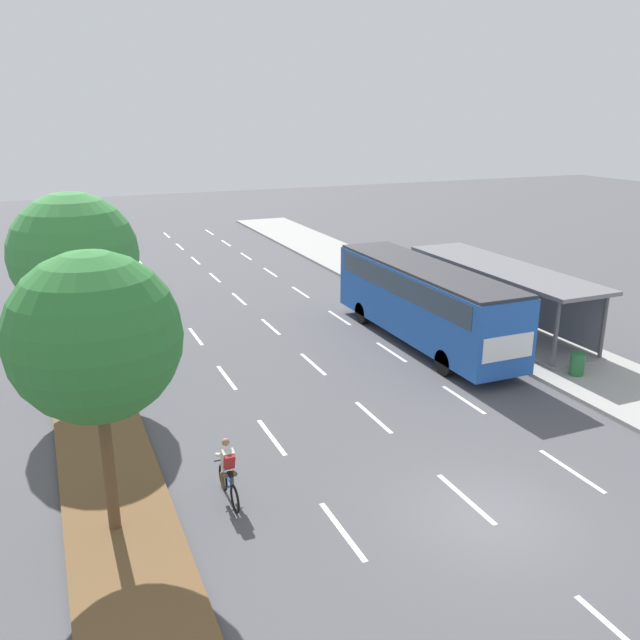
# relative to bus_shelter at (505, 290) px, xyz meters

# --- Properties ---
(ground_plane) EXTENTS (140.00, 140.00, 0.00)m
(ground_plane) POSITION_rel_bus_shelter_xyz_m (-9.53, -11.67, -1.87)
(ground_plane) COLOR #4C4C51
(median_strip) EXTENTS (2.60, 52.00, 0.12)m
(median_strip) POSITION_rel_bus_shelter_xyz_m (-17.83, 8.33, -1.81)
(median_strip) COLOR brown
(median_strip) RESTS_ON ground
(sidewalk_right) EXTENTS (4.50, 52.00, 0.15)m
(sidewalk_right) POSITION_rel_bus_shelter_xyz_m (-0.28, 8.33, -1.79)
(sidewalk_right) COLOR #9E9E99
(sidewalk_right) RESTS_ON ground
(lane_divider_left) EXTENTS (0.14, 48.65, 0.01)m
(lane_divider_left) POSITION_rel_bus_shelter_xyz_m (-13.03, 7.15, -1.86)
(lane_divider_left) COLOR white
(lane_divider_left) RESTS_ON ground
(lane_divider_center) EXTENTS (0.14, 48.65, 0.01)m
(lane_divider_center) POSITION_rel_bus_shelter_xyz_m (-9.53, 7.15, -1.86)
(lane_divider_center) COLOR white
(lane_divider_center) RESTS_ON ground
(lane_divider_right) EXTENTS (0.14, 48.65, 0.01)m
(lane_divider_right) POSITION_rel_bus_shelter_xyz_m (-6.03, 7.15, -1.86)
(lane_divider_right) COLOR white
(lane_divider_right) RESTS_ON ground
(bus_shelter) EXTENTS (2.90, 10.67, 2.86)m
(bus_shelter) POSITION_rel_bus_shelter_xyz_m (0.00, 0.00, 0.00)
(bus_shelter) COLOR gray
(bus_shelter) RESTS_ON sidewalk_right
(bus) EXTENTS (2.54, 11.29, 3.37)m
(bus) POSITION_rel_bus_shelter_xyz_m (-4.28, -0.03, 0.20)
(bus) COLOR #2356B2
(bus) RESTS_ON ground
(cyclist) EXTENTS (0.46, 1.82, 1.71)m
(cyclist) POSITION_rel_bus_shelter_xyz_m (-15.14, -8.51, -1.08)
(cyclist) COLOR black
(cyclist) RESTS_ON ground
(median_tree_nearest) EXTENTS (3.78, 3.78, 6.64)m
(median_tree_nearest) POSITION_rel_bus_shelter_xyz_m (-17.97, -8.68, 2.98)
(median_tree_nearest) COLOR brown
(median_tree_nearest) RESTS_ON median_strip
(median_tree_second) EXTENTS (4.26, 4.26, 6.90)m
(median_tree_second) POSITION_rel_bus_shelter_xyz_m (-17.84, 0.23, 3.02)
(median_tree_second) COLOR brown
(median_tree_second) RESTS_ON median_strip
(median_tree_third) EXTENTS (3.20, 3.20, 5.73)m
(median_tree_third) POSITION_rel_bus_shelter_xyz_m (-17.82, 9.14, 2.37)
(median_tree_third) COLOR brown
(median_tree_third) RESTS_ON median_strip
(trash_bin) EXTENTS (0.52, 0.52, 0.85)m
(trash_bin) POSITION_rel_bus_shelter_xyz_m (-1.08, -5.72, -1.29)
(trash_bin) COLOR #286B38
(trash_bin) RESTS_ON sidewalk_right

